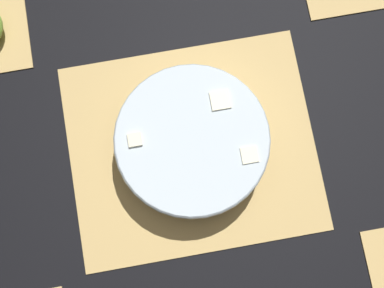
# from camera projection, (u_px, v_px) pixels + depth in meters

# --- Properties ---
(ground_plane) EXTENTS (6.00, 6.00, 0.00)m
(ground_plane) POSITION_uv_depth(u_px,v_px,m) (192.00, 148.00, 0.89)
(ground_plane) COLOR black
(bamboo_mat_center) EXTENTS (0.41, 0.35, 0.01)m
(bamboo_mat_center) POSITION_uv_depth(u_px,v_px,m) (192.00, 147.00, 0.89)
(bamboo_mat_center) COLOR tan
(bamboo_mat_center) RESTS_ON ground_plane
(fruit_salad_bowl) EXTENTS (0.24, 0.24, 0.08)m
(fruit_salad_bowl) POSITION_uv_depth(u_px,v_px,m) (192.00, 142.00, 0.85)
(fruit_salad_bowl) COLOR silver
(fruit_salad_bowl) RESTS_ON bamboo_mat_center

